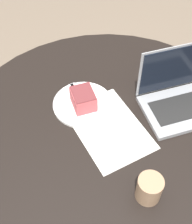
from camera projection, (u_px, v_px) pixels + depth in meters
ground_plane at (105, 215)px, 1.74m from camera, size 12.00×12.00×0.00m
dining_table at (109, 154)px, 1.25m from camera, size 1.20×1.20×0.78m
paper_document at (110, 128)px, 1.16m from camera, size 0.39×0.32×0.00m
plate at (83, 104)px, 1.23m from camera, size 0.24×0.24×0.01m
cake_slice at (83, 99)px, 1.19m from camera, size 0.11×0.10×0.07m
fork at (78, 95)px, 1.25m from camera, size 0.17×0.07×0.00m
coffee_glass at (149, 189)px, 0.95m from camera, size 0.08×0.08×0.09m
laptop at (181, 97)px, 1.20m from camera, size 0.26×0.33×0.23m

